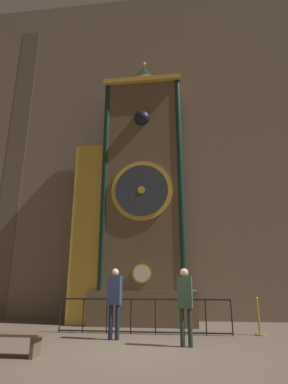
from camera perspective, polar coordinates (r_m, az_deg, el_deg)
The scene contains 8 objects.
ground_plane at distance 7.14m, azimuth -1.36°, elevation -28.31°, with size 28.00×28.00×0.00m, color brown.
cathedral_back_wall at distance 14.03m, azimuth 1.72°, elevation 10.96°, with size 24.00×0.32×15.88m.
clock_tower at distance 11.71m, azimuth -1.67°, elevation -0.84°, with size 4.49×1.77×10.88m.
railing_fence at distance 9.32m, azimuth -0.18°, elevation -22.18°, with size 5.02×0.05×0.97m.
visitor_near at distance 8.47m, azimuth -5.61°, elevation -19.12°, with size 0.36×0.25×1.77m.
visitor_far at distance 7.64m, azimuth 7.84°, elevation -19.45°, with size 0.37×0.26×1.75m.
stanchion_post at distance 9.72m, azimuth 21.05°, elevation -22.22°, with size 0.28×0.28×1.00m.
visitor_bench at distance 7.28m, azimuth -24.03°, elevation -24.27°, with size 1.35×0.40×0.44m.
Camera 1 is at (0.98, -6.92, 1.46)m, focal length 28.00 mm.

